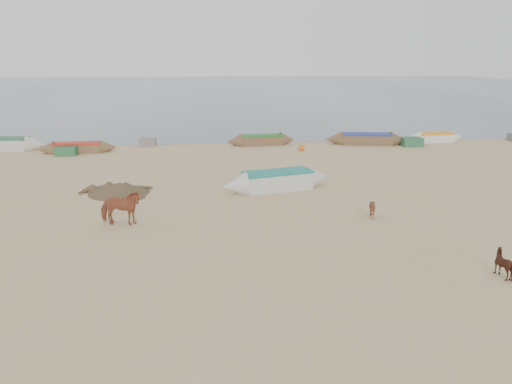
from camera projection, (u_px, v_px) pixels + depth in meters
ground at (266, 247)px, 18.31m from camera, size 140.00×140.00×0.00m
sea at (221, 90)px, 97.00m from camera, size 160.00×160.00×0.00m
cow_adult at (120, 208)px, 20.50m from camera, size 1.83×0.98×1.48m
calf_front at (372, 208)px, 21.43m from camera, size 1.07×1.04×0.88m
calf_right at (507, 264)px, 15.79m from camera, size 1.09×1.12×0.86m
near_canoe at (278, 180)px, 25.92m from camera, size 6.16×2.94×0.99m
debris_pile at (119, 188)px, 25.38m from camera, size 3.54×3.54×0.54m
waterline_canoes at (229, 141)px, 37.90m from camera, size 62.54×3.88×0.94m
beach_clutter at (295, 143)px, 37.81m from camera, size 45.43×4.29×0.64m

